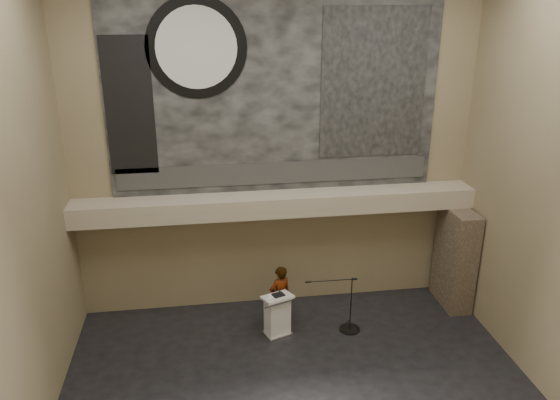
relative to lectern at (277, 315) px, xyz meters
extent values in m
plane|color=black|center=(0.19, -2.32, -0.55)|extent=(10.00, 10.00, 0.00)
cube|color=#7B6C4E|center=(0.19, 1.68, 3.70)|extent=(10.00, 0.02, 8.50)
cube|color=#7B6C4E|center=(0.19, -6.32, 3.70)|extent=(10.00, 0.02, 8.50)
cube|color=#7B6C4E|center=(-4.81, -2.32, 3.70)|extent=(0.02, 8.00, 8.50)
cube|color=tan|center=(0.19, 1.28, 2.40)|extent=(10.00, 0.80, 0.50)
cylinder|color=#B2893D|center=(-1.41, 1.23, 2.12)|extent=(0.04, 0.04, 0.06)
cylinder|color=#B2893D|center=(2.09, 1.23, 2.12)|extent=(0.04, 0.04, 0.06)
cube|color=black|center=(0.19, 1.65, 5.15)|extent=(8.00, 0.05, 5.00)
cube|color=#2A2A2A|center=(0.19, 1.61, 3.10)|extent=(7.76, 0.02, 0.55)
cylinder|color=black|center=(-1.61, 1.61, 6.15)|extent=(2.30, 0.02, 2.30)
cylinder|color=silver|center=(-1.61, 1.59, 6.15)|extent=(1.84, 0.02, 1.84)
cube|color=black|center=(2.59, 1.61, 5.25)|extent=(2.60, 0.02, 3.60)
cube|color=black|center=(-3.21, 1.61, 4.85)|extent=(1.10, 0.02, 3.20)
cube|color=#403427|center=(4.84, 0.83, 0.80)|extent=(0.60, 1.40, 2.70)
cube|color=silver|center=(0.00, 0.00, -0.51)|extent=(0.75, 0.66, 0.08)
cube|color=white|center=(0.00, 0.00, 0.01)|extent=(0.65, 0.55, 0.96)
cube|color=white|center=(0.00, -0.02, 0.52)|extent=(0.83, 0.71, 0.13)
cube|color=black|center=(0.03, 0.00, 0.56)|extent=(0.33, 0.30, 0.04)
cube|color=white|center=(-0.14, -0.04, 0.55)|extent=(0.21, 0.27, 0.00)
imported|color=white|center=(0.13, 0.43, 0.26)|extent=(0.70, 0.60, 1.63)
cylinder|color=black|center=(1.82, -0.03, -0.54)|extent=(0.52, 0.52, 0.02)
cylinder|color=black|center=(1.82, -0.03, 0.18)|extent=(0.03, 0.03, 1.46)
cylinder|color=black|center=(1.28, -0.03, 0.87)|extent=(1.20, 0.04, 0.02)
camera|label=1|loc=(-1.58, -11.24, 7.27)|focal=35.00mm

